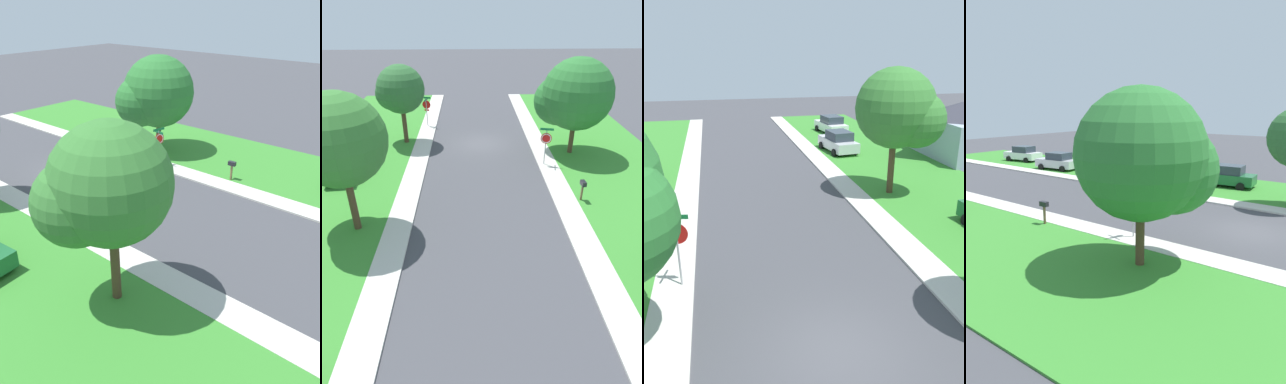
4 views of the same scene
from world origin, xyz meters
The scene contains 12 objects.
ground_plane centered at (0.00, 0.00, 0.00)m, with size 120.00×120.00×0.00m, color #424247.
sidewalk_east centered at (4.70, 12.00, 0.05)m, with size 1.40×56.00×0.10m, color beige.
lawn_east centered at (9.40, 12.00, 0.04)m, with size 8.00×56.00×0.08m, color #38842D.
sidewalk_west centered at (-4.70, 12.00, 0.05)m, with size 1.40×56.00×0.10m, color beige.
stop_sign_far_corner centered at (-4.41, 4.33, 1.89)m, with size 0.90×0.90×2.77m.
car_silver_driveway_right centered at (6.85, 21.72, 0.87)m, with size 2.41×4.48×1.76m.
car_white_kerbside_mid centered at (8.45, 29.16, 0.87)m, with size 2.46×4.50×1.76m.
car_green_near_corner centered at (9.43, 5.24, 0.87)m, with size 2.37×4.46×1.76m.
tree_sidewalk_far centered at (7.03, 11.50, 4.76)m, with size 4.70×4.37×7.10m.
tree_sidewalk_mid centered at (-6.56, 2.02, 4.34)m, with size 5.49×5.11×7.06m.
house_right_setback centered at (17.30, 18.40, 2.38)m, with size 9.03×7.84×4.60m.
mailbox centered at (-5.64, 9.31, 1.01)m, with size 0.27×0.49×1.31m.
Camera 4 is at (-18.37, -5.79, 6.34)m, focal length 35.02 mm.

